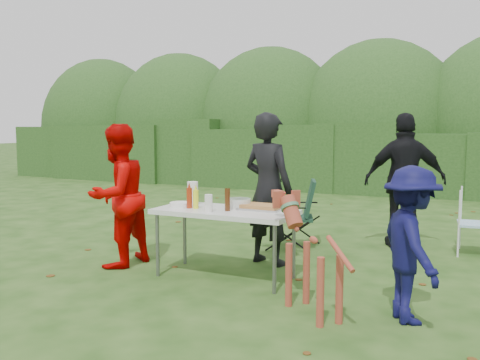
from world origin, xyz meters
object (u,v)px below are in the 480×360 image
at_px(camping_chair, 294,214).
at_px(beer_bottle, 227,200).
at_px(person_red_jacket, 118,196).
at_px(child, 411,244).
at_px(ketchup_bottle, 189,198).
at_px(lawn_chair, 478,221).
at_px(dog, 313,258).
at_px(mustard_bottle, 196,199).
at_px(folding_table, 225,214).
at_px(paper_towel_roll, 193,193).
at_px(person_black_puffy, 405,181).
at_px(person_cook, 268,189).

relative_size(camping_chair, beer_bottle, 3.87).
distance_m(person_red_jacket, child, 3.31).
bearing_deg(ketchup_bottle, lawn_chair, 39.16).
height_order(camping_chair, ketchup_bottle, ketchup_bottle).
height_order(person_red_jacket, dog, person_red_jacket).
bearing_deg(camping_chair, mustard_bottle, 52.87).
bearing_deg(ketchup_bottle, dog, -19.84).
height_order(folding_table, ketchup_bottle, ketchup_bottle).
height_order(child, ketchup_bottle, child).
height_order(camping_chair, paper_towel_roll, paper_towel_roll).
height_order(person_red_jacket, mustard_bottle, person_red_jacket).
xyz_separation_m(person_black_puffy, ketchup_bottle, (-1.93, -2.36, -0.05)).
bearing_deg(folding_table, lawn_chair, 42.34).
height_order(person_black_puffy, mustard_bottle, person_black_puffy).
height_order(child, camping_chair, child).
bearing_deg(ketchup_bottle, paper_towel_roll, 113.05).
height_order(person_black_puffy, lawn_chair, person_black_puffy).
distance_m(folding_table, ketchup_bottle, 0.43).
bearing_deg(person_red_jacket, camping_chair, 143.85).
height_order(beer_bottle, paper_towel_roll, paper_towel_roll).
xyz_separation_m(lawn_chair, paper_towel_roll, (-2.95, -2.07, 0.44)).
height_order(dog, beer_bottle, dog).
height_order(child, mustard_bottle, child).
xyz_separation_m(mustard_bottle, ketchup_bottle, (-0.07, -0.01, 0.01)).
bearing_deg(mustard_bottle, folding_table, 12.79).
bearing_deg(dog, person_red_jacket, 29.19).
bearing_deg(lawn_chair, mustard_bottle, 33.56).
relative_size(folding_table, paper_towel_roll, 5.77).
bearing_deg(child, mustard_bottle, 51.60).
bearing_deg(child, person_red_jacket, 55.19).
distance_m(camping_chair, lawn_chair, 2.33).
distance_m(person_cook, ketchup_bottle, 1.00).
height_order(camping_chair, mustard_bottle, mustard_bottle).
xyz_separation_m(person_black_puffy, paper_towel_roll, (-2.04, -2.11, -0.03)).
xyz_separation_m(lawn_chair, ketchup_bottle, (-2.84, -2.32, 0.42)).
relative_size(beer_bottle, paper_towel_roll, 0.92).
height_order(child, lawn_chair, child).
bearing_deg(camping_chair, dog, 93.86).
bearing_deg(person_black_puffy, ketchup_bottle, 32.58).
bearing_deg(ketchup_bottle, person_black_puffy, 50.68).
xyz_separation_m(folding_table, child, (1.95, -0.45, -0.03)).
bearing_deg(beer_bottle, folding_table, 132.58).
xyz_separation_m(mustard_bottle, beer_bottle, (0.38, 0.00, 0.02)).
bearing_deg(lawn_chair, child, 73.26).
distance_m(person_cook, person_black_puffy, 2.06).
bearing_deg(dog, camping_chair, -25.45).
bearing_deg(person_black_puffy, person_cook, 31.28).
bearing_deg(mustard_bottle, person_black_puffy, 51.66).
distance_m(dog, beer_bottle, 1.31).
relative_size(person_black_puffy, child, 1.39).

